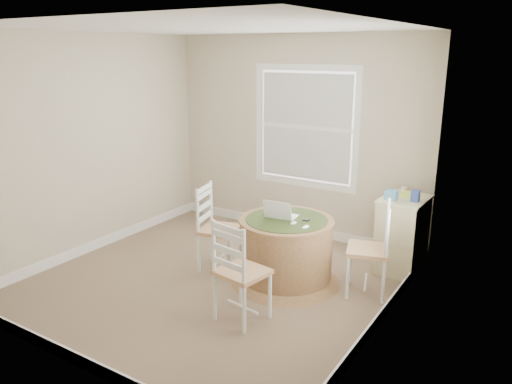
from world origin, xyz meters
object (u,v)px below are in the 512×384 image
Objects in this scene: chair_near at (242,272)px; round_table at (286,248)px; laptop at (281,215)px; chair_right at (368,249)px; chair_left at (219,229)px; corner_chest at (402,234)px.

round_table is at bearing -77.99° from chair_near.
chair_near is 2.83× the size of laptop.
laptop is (-0.89, -0.19, 0.26)m from chair_right.
chair_left is 2.04m from corner_chest.
laptop is (0.71, 0.13, 0.26)m from chair_left.
corner_chest is (1.73, 1.07, -0.05)m from chair_left.
chair_right is at bearing -92.49° from chair_left.
laptop is (-0.12, 0.91, 0.26)m from chair_near.
chair_left reaches higher than round_table.
chair_near is 1.00× the size of chair_right.
chair_near is (0.04, -0.89, 0.09)m from round_table.
chair_right is (1.61, 0.32, 0.00)m from chair_left.
corner_chest is (0.90, 1.86, -0.05)m from chair_near.
corner_chest reaches higher than round_table.
chair_near is at bearing -52.77° from chair_right.
round_table is 3.48× the size of laptop.
chair_left reaches higher than corner_chest.
corner_chest is at bearing -143.80° from laptop.
chair_left is at bearing -146.37° from corner_chest.
round_table is 0.85m from chair_right.
chair_near and chair_right have the same top height.
chair_near is 2.07m from corner_chest.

